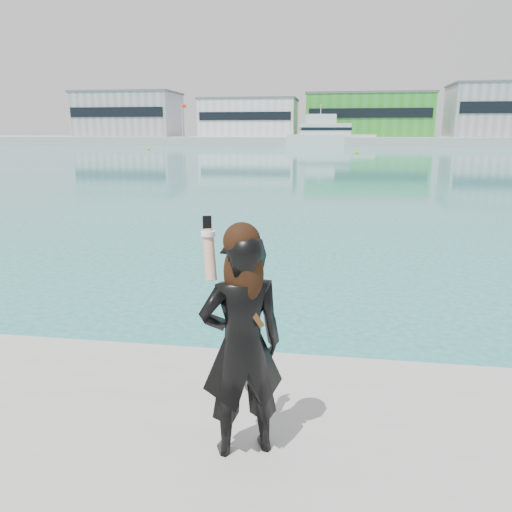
% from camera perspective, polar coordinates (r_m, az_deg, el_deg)
% --- Properties ---
extents(ground, '(500.00, 500.00, 0.00)m').
position_cam_1_polar(ground, '(5.45, 4.47, -23.24)').
color(ground, '#187072').
rests_on(ground, ground).
extents(far_quay, '(320.00, 40.00, 2.00)m').
position_cam_1_polar(far_quay, '(134.35, 8.95, 12.91)').
color(far_quay, '#9E9E99').
rests_on(far_quay, ground).
extents(warehouse_grey_left, '(26.52, 16.36, 11.50)m').
position_cam_1_polar(warehouse_grey_left, '(143.46, -14.35, 15.42)').
color(warehouse_grey_left, gray).
rests_on(warehouse_grey_left, far_quay).
extents(warehouse_white, '(24.48, 15.35, 9.50)m').
position_cam_1_polar(warehouse_white, '(134.22, -0.74, 15.53)').
color(warehouse_white, silver).
rests_on(warehouse_white, far_quay).
extents(warehouse_green, '(30.60, 16.36, 10.50)m').
position_cam_1_polar(warehouse_green, '(132.60, 12.64, 15.44)').
color(warehouse_green, green).
rests_on(warehouse_green, far_quay).
extents(warehouse_grey_right, '(25.50, 15.35, 12.50)m').
position_cam_1_polar(warehouse_grey_right, '(138.23, 26.46, 14.70)').
color(warehouse_grey_right, gray).
rests_on(warehouse_grey_right, far_quay).
extents(flagpole_left, '(1.28, 0.16, 8.00)m').
position_cam_1_polar(flagpole_left, '(131.06, -8.40, 15.33)').
color(flagpole_left, silver).
rests_on(flagpole_left, far_quay).
extents(flagpole_right, '(1.28, 0.16, 8.00)m').
position_cam_1_polar(flagpole_right, '(127.26, 19.37, 14.75)').
color(flagpole_right, silver).
rests_on(flagpole_right, far_quay).
extents(motor_yacht, '(20.37, 8.48, 9.22)m').
position_cam_1_polar(motor_yacht, '(116.53, 8.14, 13.57)').
color(motor_yacht, silver).
rests_on(motor_yacht, ground).
extents(buoy_near, '(0.50, 0.50, 0.50)m').
position_cam_1_polar(buoy_near, '(79.34, 11.44, 11.40)').
color(buoy_near, '#D5C80B').
rests_on(buoy_near, ground).
extents(buoy_far, '(0.50, 0.50, 0.50)m').
position_cam_1_polar(buoy_far, '(96.51, -12.19, 11.79)').
color(buoy_far, '#D5C80B').
rests_on(buoy_far, ground).
extents(woman, '(0.77, 0.65, 1.89)m').
position_cam_1_polar(woman, '(3.86, -1.63, -9.52)').
color(woman, black).
rests_on(woman, near_quay).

